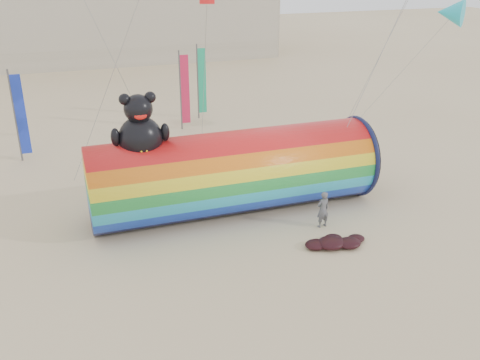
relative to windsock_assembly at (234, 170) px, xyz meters
name	(u,v)px	position (x,y,z in m)	size (l,w,h in m)	color
ground	(241,251)	(-0.94, -3.64, -1.96)	(160.00, 160.00, 0.00)	#CCB58C
windsock_assembly	(234,170)	(0.00, 0.00, 0.00)	(12.80, 3.90, 5.90)	red
kite_handler	(323,209)	(3.06, -2.85, -1.14)	(0.60, 0.39, 1.64)	#505157
fabric_bundle	(335,242)	(2.79, -4.52, -1.79)	(2.62, 1.35, 0.41)	black
festival_banners	(142,94)	(-1.92, 12.42, 0.68)	(12.33, 4.92, 5.20)	#59595E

